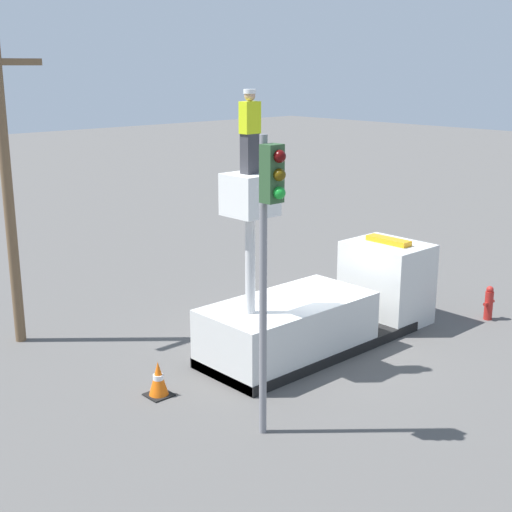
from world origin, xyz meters
The scene contains 7 objects.
ground_plane centered at (0.00, 0.00, 0.00)m, with size 120.00×120.00×0.00m, color #565451.
bucket_truck centered at (0.43, 0.00, 0.88)m, with size 6.71×2.16×4.53m.
worker centered at (-2.03, 0.00, 5.41)m, with size 0.40×0.26×1.75m.
traffic_light_pole centered at (-3.74, -2.37, 3.96)m, with size 0.34×0.57×5.61m.
fire_hydrant centered at (5.07, -1.87, 0.47)m, with size 0.47×0.23×0.95m.
traffic_cone_rear centered at (-4.30, 0.38, 0.37)m, with size 0.52×0.52×0.77m.
utility_pole centered at (-5.06, 5.33, 4.03)m, with size 2.20×0.26×7.43m.
Camera 1 is at (-12.11, -11.15, 6.74)m, focal length 50.00 mm.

